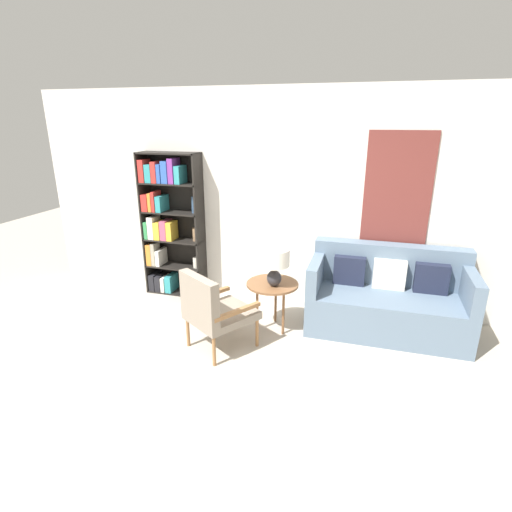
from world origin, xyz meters
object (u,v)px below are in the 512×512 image
at_px(bookshelf, 167,223).
at_px(couch, 387,299).
at_px(table_lamp, 274,261).
at_px(side_table, 272,288).
at_px(armchair, 212,308).

xyz_separation_m(bookshelf, couch, (2.89, -0.25, -0.64)).
distance_m(bookshelf, table_lamp, 1.81).
bearing_deg(bookshelf, table_lamp, -22.98).
distance_m(side_table, table_lamp, 0.35).
bearing_deg(side_table, bookshelf, 158.63).
xyz_separation_m(armchair, table_lamp, (0.51, 0.55, 0.37)).
height_order(couch, side_table, couch).
xyz_separation_m(couch, table_lamp, (-1.23, -0.46, 0.50)).
bearing_deg(couch, bookshelf, 175.06).
height_order(couch, table_lamp, table_lamp).
height_order(armchair, couch, couch).
relative_size(armchair, side_table, 1.49).
distance_m(bookshelf, side_table, 1.81).
height_order(armchair, side_table, armchair).
bearing_deg(armchair, bookshelf, 132.47).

